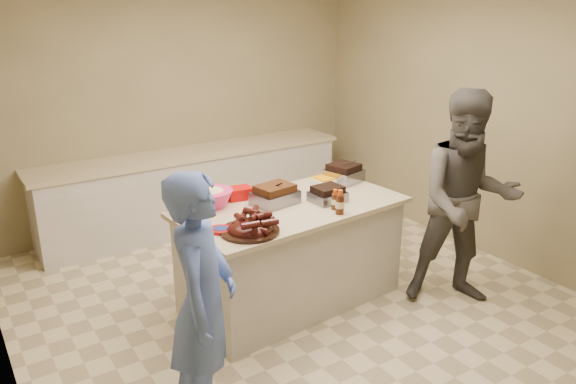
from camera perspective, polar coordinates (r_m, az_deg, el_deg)
room at (r=4.99m, az=1.37°, el=-11.50°), size 4.50×5.00×2.70m
back_counter at (r=6.58m, az=-9.45°, el=0.28°), size 3.60×0.64×0.90m
island at (r=5.08m, az=0.31°, el=-10.88°), size 1.98×1.15×0.90m
rib_platter at (r=4.17m, az=-3.89°, el=-4.11°), size 0.53×0.53×0.18m
pulled_pork_tray at (r=4.72m, az=-1.33°, el=-1.21°), size 0.40×0.32×0.11m
brisket_tray at (r=4.80m, az=4.03°, el=-0.94°), size 0.29×0.24×0.08m
roasting_pan at (r=5.33m, az=5.65°, el=1.08°), size 0.36×0.36×0.12m
coleslaw_bowl at (r=4.71m, az=-7.71°, el=-1.47°), size 0.38×0.38×0.24m
sausage_plate at (r=4.96m, az=-0.83°, el=-0.21°), size 0.38×0.38×0.05m
mac_cheese_dish at (r=5.25m, az=4.04°, el=0.86°), size 0.28×0.20×0.07m
bbq_bottle_a at (r=4.53m, az=5.26°, el=-2.22°), size 0.07×0.07×0.20m
bbq_bottle_b at (r=4.62m, az=4.76°, el=-1.75°), size 0.06×0.06×0.17m
mustard_bottle at (r=4.63m, az=-2.46°, el=-1.67°), size 0.05×0.05×0.13m
sauce_bowl at (r=4.81m, az=-2.13°, el=-0.83°), size 0.15×0.06×0.15m
plate_stack_large at (r=4.51m, az=-9.54°, el=-2.51°), size 0.28×0.28×0.03m
plate_stack_small at (r=4.20m, az=-6.84°, el=-3.99°), size 0.18×0.18×0.02m
plastic_cup at (r=4.61m, az=-10.78°, el=-2.10°), size 0.11×0.11×0.11m
basket_stack at (r=4.86m, az=-4.95°, el=-0.69°), size 0.22×0.18×0.10m
guest_gray at (r=5.32m, az=16.66°, el=-10.30°), size 1.79×2.05×0.71m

